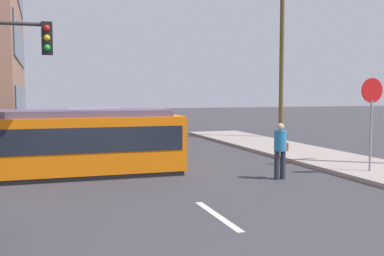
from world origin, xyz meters
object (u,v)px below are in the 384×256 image
Objects in this scene: stop_sign at (372,105)px; utility_pole_mid at (282,58)px; city_bus at (100,127)px; pedestrian_crossing at (280,148)px; streetcar_tram at (64,142)px; parked_sedan_furthest at (0,132)px.

stop_sign is 0.34× the size of utility_pole_mid.
pedestrian_crossing is at bearing -65.49° from city_bus.
streetcar_tram reaches higher than city_bus.
stop_sign is (2.99, -0.29, 1.25)m from pedestrian_crossing.
streetcar_tram is 4.35× the size of pedestrian_crossing.
streetcar_tram is 0.85× the size of utility_pole_mid.
utility_pole_mid is (9.96, 1.19, 3.45)m from city_bus.
stop_sign reaches higher than parked_sedan_furthest.
utility_pole_mid is (2.82, 10.58, 2.28)m from stop_sign.
pedestrian_crossing is (4.15, -9.10, -0.08)m from city_bus.
parked_sedan_furthest is (-2.59, 9.76, -0.43)m from streetcar_tram.
stop_sign is at bearing -52.76° from city_bus.
streetcar_tram is 6.64m from pedestrian_crossing.
streetcar_tram is at bearing 155.97° from pedestrian_crossing.
pedestrian_crossing is 0.19× the size of utility_pole_mid.
streetcar_tram is at bearing 161.70° from stop_sign.
stop_sign is (7.14, -9.39, 1.17)m from city_bus.
city_bus is at bearing 114.51° from pedestrian_crossing.
utility_pole_mid is at bearing -8.53° from parked_sedan_furthest.
parked_sedan_furthest is at bearing 104.89° from streetcar_tram.
pedestrian_crossing is 3.25m from stop_sign.
streetcar_tram is 9.60m from stop_sign.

